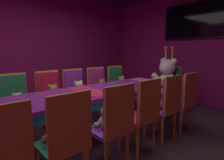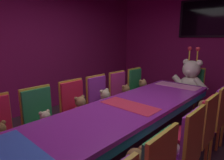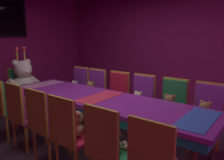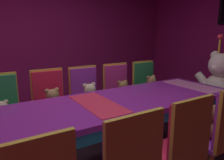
% 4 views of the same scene
% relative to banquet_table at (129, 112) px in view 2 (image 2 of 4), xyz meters
% --- Properties ---
extents(ground_plane, '(7.90, 7.90, 0.00)m').
position_rel_banquet_table_xyz_m(ground_plane, '(0.00, 0.00, -0.66)').
color(ground_plane, '#3F2D38').
extents(wall_back, '(5.20, 0.12, 2.80)m').
position_rel_banquet_table_xyz_m(wall_back, '(0.00, 3.20, 0.74)').
color(wall_back, '#8C1959').
rests_on(wall_back, ground_plane).
extents(wall_left, '(0.12, 6.40, 2.80)m').
position_rel_banquet_table_xyz_m(wall_left, '(-2.60, 0.00, 0.74)').
color(wall_left, '#8C1959').
rests_on(wall_left, ground_plane).
extents(banquet_table, '(0.90, 3.36, 0.75)m').
position_rel_banquet_table_xyz_m(banquet_table, '(0.00, 0.00, 0.00)').
color(banquet_table, purple).
rests_on(banquet_table, ground_plane).
extents(teddy_left_0, '(0.23, 0.30, 0.28)m').
position_rel_banquet_table_xyz_m(teddy_left_0, '(-0.69, -1.33, -0.08)').
color(teddy_left_0, brown).
rests_on(teddy_left_0, chair_left_0).
extents(chair_left_1, '(0.42, 0.41, 0.98)m').
position_rel_banquet_table_xyz_m(chair_left_1, '(-0.83, -0.81, -0.06)').
color(chair_left_1, '#268C4C').
rests_on(chair_left_1, ground_plane).
extents(teddy_left_1, '(0.21, 0.28, 0.26)m').
position_rel_banquet_table_xyz_m(teddy_left_1, '(-0.69, -0.81, -0.09)').
color(teddy_left_1, beige).
rests_on(teddy_left_1, chair_left_1).
extents(chair_left_2, '(0.42, 0.41, 0.98)m').
position_rel_banquet_table_xyz_m(chair_left_2, '(-0.84, -0.25, -0.06)').
color(chair_left_2, red).
rests_on(chair_left_2, ground_plane).
extents(teddy_left_2, '(0.26, 0.34, 0.32)m').
position_rel_banquet_table_xyz_m(teddy_left_2, '(-0.69, -0.25, -0.06)').
color(teddy_left_2, '#9E7247').
rests_on(teddy_left_2, chair_left_2).
extents(chair_left_3, '(0.42, 0.41, 0.98)m').
position_rel_banquet_table_xyz_m(chair_left_3, '(-0.82, 0.24, -0.06)').
color(chair_left_3, purple).
rests_on(chair_left_3, ground_plane).
extents(teddy_left_3, '(0.27, 0.35, 0.33)m').
position_rel_banquet_table_xyz_m(teddy_left_3, '(-0.68, 0.24, -0.06)').
color(teddy_left_3, beige).
rests_on(teddy_left_3, chair_left_3).
extents(chair_left_4, '(0.42, 0.41, 0.98)m').
position_rel_banquet_table_xyz_m(chair_left_4, '(-0.82, 0.78, -0.06)').
color(chair_left_4, '#CC338C').
rests_on(chair_left_4, ground_plane).
extents(teddy_left_4, '(0.25, 0.32, 0.30)m').
position_rel_banquet_table_xyz_m(teddy_left_4, '(-0.67, 0.78, -0.07)').
color(teddy_left_4, olive).
rests_on(teddy_left_4, chair_left_4).
extents(chair_left_5, '(0.42, 0.41, 0.98)m').
position_rel_banquet_table_xyz_m(chair_left_5, '(-0.81, 1.32, -0.06)').
color(chair_left_5, '#268C4C').
rests_on(chair_left_5, ground_plane).
extents(teddy_left_5, '(0.26, 0.34, 0.32)m').
position_rel_banquet_table_xyz_m(teddy_left_5, '(-0.67, 1.32, -0.06)').
color(teddy_left_5, '#9E7247').
rests_on(teddy_left_5, chair_left_5).
extents(chair_right_2, '(0.42, 0.41, 0.98)m').
position_rel_banquet_table_xyz_m(chair_right_2, '(0.83, -0.24, -0.06)').
color(chair_right_2, purple).
rests_on(chair_right_2, ground_plane).
extents(teddy_right_2, '(0.22, 0.28, 0.27)m').
position_rel_banquet_table_xyz_m(teddy_right_2, '(0.69, -0.24, -0.08)').
color(teddy_right_2, beige).
rests_on(teddy_right_2, chair_right_2).
extents(chair_right_3, '(0.42, 0.41, 0.98)m').
position_rel_banquet_table_xyz_m(chair_right_3, '(0.81, 0.28, -0.06)').
color(chair_right_3, red).
rests_on(chair_right_3, ground_plane).
extents(chair_right_4, '(0.42, 0.41, 0.98)m').
position_rel_banquet_table_xyz_m(chair_right_4, '(0.81, 0.82, -0.06)').
color(chair_right_4, purple).
rests_on(chair_right_4, ground_plane).
extents(teddy_right_4, '(0.25, 0.33, 0.31)m').
position_rel_banquet_table_xyz_m(teddy_right_4, '(0.66, 0.82, -0.07)').
color(teddy_right_4, olive).
rests_on(teddy_right_4, chair_right_4).
extents(teddy_right_5, '(0.21, 0.27, 0.26)m').
position_rel_banquet_table_xyz_m(teddy_right_5, '(0.68, 1.30, -0.09)').
color(teddy_right_5, beige).
rests_on(teddy_right_5, chair_right_5).
extents(throne_chair, '(0.41, 0.42, 0.98)m').
position_rel_banquet_table_xyz_m(throne_chair, '(0.00, 2.22, -0.06)').
color(throne_chair, '#268C4C').
rests_on(throne_chair, ground_plane).
extents(king_teddy_bear, '(0.75, 0.58, 0.96)m').
position_rel_banquet_table_xyz_m(king_teddy_bear, '(0.00, 2.05, 0.11)').
color(king_teddy_bear, silver).
rests_on(king_teddy_bear, throne_chair).
extents(wall_tv, '(1.54, 0.06, 0.89)m').
position_rel_banquet_table_xyz_m(wall_tv, '(0.00, 3.11, 1.39)').
color(wall_tv, black).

